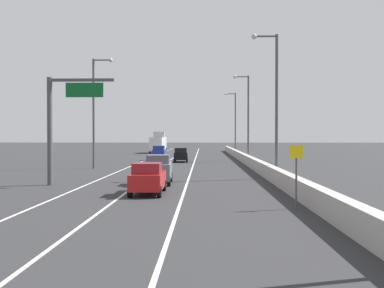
{
  "coord_description": "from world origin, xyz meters",
  "views": [
    {
      "loc": [
        2.67,
        -3.45,
        3.44
      ],
      "look_at": [
        1.34,
        50.34,
        2.46
      ],
      "focal_mm": 42.57,
      "sensor_mm": 36.0,
      "label": 1
    }
  ],
  "objects_px": {
    "lamp_post_left_mid": "(96,106)",
    "car_gray_0": "(159,169)",
    "box_truck": "(158,143)",
    "overhead_sign_gantry": "(60,117)",
    "lamp_post_right_third": "(247,113)",
    "speed_advisory_sign": "(296,172)",
    "lamp_post_right_fourth": "(234,119)",
    "lamp_post_right_second": "(274,97)",
    "car_black_2": "(181,155)",
    "car_red_1": "(148,178)",
    "car_blue_3": "(159,153)"
  },
  "relations": [
    {
      "from": "lamp_post_left_mid",
      "to": "car_gray_0",
      "type": "bearing_deg",
      "value": -61.6
    },
    {
      "from": "lamp_post_left_mid",
      "to": "box_truck",
      "type": "height_order",
      "value": "lamp_post_left_mid"
    },
    {
      "from": "overhead_sign_gantry",
      "to": "lamp_post_right_third",
      "type": "distance_m",
      "value": 33.62
    },
    {
      "from": "lamp_post_right_third",
      "to": "car_gray_0",
      "type": "relative_size",
      "value": 2.72
    },
    {
      "from": "lamp_post_right_third",
      "to": "speed_advisory_sign",
      "type": "bearing_deg",
      "value": -92.08
    },
    {
      "from": "lamp_post_right_fourth",
      "to": "box_truck",
      "type": "relative_size",
      "value": 1.37
    },
    {
      "from": "lamp_post_right_second",
      "to": "car_black_2",
      "type": "distance_m",
      "value": 25.28
    },
    {
      "from": "car_red_1",
      "to": "car_blue_3",
      "type": "relative_size",
      "value": 0.97
    },
    {
      "from": "lamp_post_right_second",
      "to": "lamp_post_left_mid",
      "type": "height_order",
      "value": "same"
    },
    {
      "from": "lamp_post_left_mid",
      "to": "box_truck",
      "type": "distance_m",
      "value": 42.98
    },
    {
      "from": "car_black_2",
      "to": "car_blue_3",
      "type": "height_order",
      "value": "car_blue_3"
    },
    {
      "from": "car_black_2",
      "to": "speed_advisory_sign",
      "type": "bearing_deg",
      "value": -79.16
    },
    {
      "from": "lamp_post_right_third",
      "to": "lamp_post_left_mid",
      "type": "distance_m",
      "value": 21.89
    },
    {
      "from": "car_red_1",
      "to": "car_black_2",
      "type": "distance_m",
      "value": 32.79
    },
    {
      "from": "overhead_sign_gantry",
      "to": "lamp_post_left_mid",
      "type": "height_order",
      "value": "lamp_post_left_mid"
    },
    {
      "from": "lamp_post_right_fourth",
      "to": "lamp_post_left_mid",
      "type": "height_order",
      "value": "same"
    },
    {
      "from": "lamp_post_right_fourth",
      "to": "box_truck",
      "type": "height_order",
      "value": "lamp_post_right_fourth"
    },
    {
      "from": "box_truck",
      "to": "car_red_1",
      "type": "bearing_deg",
      "value": -84.9
    },
    {
      "from": "car_black_2",
      "to": "car_blue_3",
      "type": "xyz_separation_m",
      "value": [
        -3.25,
        4.01,
        0.09
      ]
    },
    {
      "from": "lamp_post_left_mid",
      "to": "overhead_sign_gantry",
      "type": "bearing_deg",
      "value": -85.36
    },
    {
      "from": "lamp_post_right_third",
      "to": "car_gray_0",
      "type": "height_order",
      "value": "lamp_post_right_third"
    },
    {
      "from": "lamp_post_right_second",
      "to": "car_gray_0",
      "type": "height_order",
      "value": "lamp_post_right_second"
    },
    {
      "from": "lamp_post_right_second",
      "to": "overhead_sign_gantry",
      "type": "bearing_deg",
      "value": -162.34
    },
    {
      "from": "speed_advisory_sign",
      "to": "car_red_1",
      "type": "bearing_deg",
      "value": 145.32
    },
    {
      "from": "speed_advisory_sign",
      "to": "lamp_post_right_third",
      "type": "relative_size",
      "value": 0.26
    },
    {
      "from": "lamp_post_right_third",
      "to": "car_gray_0",
      "type": "distance_m",
      "value": 30.51
    },
    {
      "from": "overhead_sign_gantry",
      "to": "car_red_1",
      "type": "height_order",
      "value": "overhead_sign_gantry"
    },
    {
      "from": "lamp_post_left_mid",
      "to": "car_red_1",
      "type": "distance_m",
      "value": 22.79
    },
    {
      "from": "lamp_post_left_mid",
      "to": "car_black_2",
      "type": "distance_m",
      "value": 15.77
    },
    {
      "from": "lamp_post_right_third",
      "to": "car_black_2",
      "type": "bearing_deg",
      "value": -169.68
    },
    {
      "from": "car_gray_0",
      "to": "car_red_1",
      "type": "relative_size",
      "value": 1.04
    },
    {
      "from": "lamp_post_right_second",
      "to": "car_gray_0",
      "type": "bearing_deg",
      "value": -155.96
    },
    {
      "from": "lamp_post_right_fourth",
      "to": "car_gray_0",
      "type": "xyz_separation_m",
      "value": [
        -9.0,
        -53.35,
        -5.5
      ]
    },
    {
      "from": "car_gray_0",
      "to": "car_red_1",
      "type": "height_order",
      "value": "car_gray_0"
    },
    {
      "from": "lamp_post_right_fourth",
      "to": "car_gray_0",
      "type": "distance_m",
      "value": 54.38
    },
    {
      "from": "overhead_sign_gantry",
      "to": "lamp_post_right_third",
      "type": "bearing_deg",
      "value": 62.06
    },
    {
      "from": "car_gray_0",
      "to": "car_red_1",
      "type": "distance_m",
      "value": 5.75
    },
    {
      "from": "car_red_1",
      "to": "lamp_post_right_fourth",
      "type": "bearing_deg",
      "value": 81.28
    },
    {
      "from": "lamp_post_right_fourth",
      "to": "car_gray_0",
      "type": "height_order",
      "value": "lamp_post_right_fourth"
    },
    {
      "from": "lamp_post_left_mid",
      "to": "car_blue_3",
      "type": "xyz_separation_m",
      "value": [
        5.04,
        16.2,
        -5.52
      ]
    },
    {
      "from": "speed_advisory_sign",
      "to": "lamp_post_left_mid",
      "type": "distance_m",
      "value": 30.58
    },
    {
      "from": "lamp_post_right_second",
      "to": "box_truck",
      "type": "bearing_deg",
      "value": 105.14
    },
    {
      "from": "overhead_sign_gantry",
      "to": "box_truck",
      "type": "relative_size",
      "value": 0.89
    },
    {
      "from": "lamp_post_right_second",
      "to": "car_red_1",
      "type": "xyz_separation_m",
      "value": [
        -8.85,
        -9.67,
        -5.61
      ]
    },
    {
      "from": "car_black_2",
      "to": "car_blue_3",
      "type": "bearing_deg",
      "value": 128.97
    },
    {
      "from": "speed_advisory_sign",
      "to": "box_truck",
      "type": "bearing_deg",
      "value": 100.95
    },
    {
      "from": "overhead_sign_gantry",
      "to": "lamp_post_right_second",
      "type": "relative_size",
      "value": 0.65
    },
    {
      "from": "car_black_2",
      "to": "lamp_post_right_fourth",
      "type": "bearing_deg",
      "value": 71.62
    },
    {
      "from": "lamp_post_right_third",
      "to": "car_red_1",
      "type": "height_order",
      "value": "lamp_post_right_third"
    },
    {
      "from": "lamp_post_right_second",
      "to": "car_black_2",
      "type": "relative_size",
      "value": 2.77
    }
  ]
}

